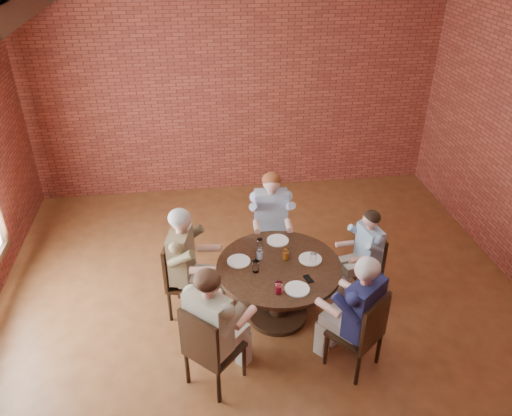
{
  "coord_description": "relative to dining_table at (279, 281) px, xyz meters",
  "views": [
    {
      "loc": [
        -0.71,
        -4.14,
        4.13
      ],
      "look_at": [
        -0.01,
        1.0,
        1.03
      ],
      "focal_mm": 35.0,
      "sensor_mm": 36.0,
      "label": 1
    }
  ],
  "objects": [
    {
      "name": "diner_a",
      "position": [
        1.06,
        0.22,
        0.08
      ],
      "size": [
        0.65,
        0.57,
        1.22
      ],
      "primitive_type": null,
      "rotation": [
        0.0,
        0.0,
        -1.36
      ],
      "color": "#4888BD",
      "rests_on": "floor"
    },
    {
      "name": "dining_table",
      "position": [
        0.0,
        0.0,
        0.0
      ],
      "size": [
        1.39,
        1.39,
        0.75
      ],
      "color": "black",
      "rests_on": "floor"
    },
    {
      "name": "glass_d",
      "position": [
        -0.2,
        0.15,
        0.29
      ],
      "size": [
        0.07,
        0.07,
        0.14
      ],
      "primitive_type": "cylinder",
      "color": "white",
      "rests_on": "dining_table"
    },
    {
      "name": "plate_a",
      "position": [
        0.37,
        0.06,
        0.23
      ],
      "size": [
        0.26,
        0.26,
        0.01
      ],
      "primitive_type": "cylinder",
      "color": "white",
      "rests_on": "dining_table"
    },
    {
      "name": "plate_b",
      "position": [
        0.07,
        0.47,
        0.23
      ],
      "size": [
        0.26,
        0.26,
        0.01
      ],
      "primitive_type": "cylinder",
      "color": "white",
      "rests_on": "dining_table"
    },
    {
      "name": "glass_f",
      "position": [
        -0.09,
        -0.46,
        0.29
      ],
      "size": [
        0.07,
        0.07,
        0.14
      ],
      "primitive_type": "cylinder",
      "color": "white",
      "rests_on": "dining_table"
    },
    {
      "name": "diner_d",
      "position": [
        -0.78,
        -0.82,
        0.18
      ],
      "size": [
        0.91,
        0.91,
        1.42
      ],
      "primitive_type": null,
      "rotation": [
        0.0,
        0.0,
        2.38
      ],
      "color": "beige",
      "rests_on": "floor"
    },
    {
      "name": "glass_c",
      "position": [
        -0.17,
        0.33,
        0.29
      ],
      "size": [
        0.07,
        0.07,
        0.14
      ],
      "primitive_type": "cylinder",
      "color": "white",
      "rests_on": "dining_table"
    },
    {
      "name": "ceiling",
      "position": [
        -0.14,
        -0.21,
        2.87
      ],
      "size": [
        7.0,
        7.0,
        0.0
      ],
      "primitive_type": "plane",
      "rotation": [
        3.14,
        0.0,
        0.0
      ],
      "color": "white",
      "rests_on": "wall_back"
    },
    {
      "name": "plate_c",
      "position": [
        -0.44,
        0.13,
        0.23
      ],
      "size": [
        0.26,
        0.26,
        0.01
      ],
      "primitive_type": "cylinder",
      "color": "white",
      "rests_on": "dining_table"
    },
    {
      "name": "chair_a",
      "position": [
        1.13,
        0.24,
        -0.05
      ],
      "size": [
        0.44,
        0.44,
        0.87
      ],
      "rotation": [
        0.0,
        0.0,
        -1.36
      ],
      "color": "black",
      "rests_on": "floor"
    },
    {
      "name": "chair_d",
      "position": [
        -0.85,
        -0.89,
        -0.0
      ],
      "size": [
        0.66,
        0.66,
        0.98
      ],
      "rotation": [
        0.0,
        0.0,
        2.38
      ],
      "color": "black",
      "rests_on": "floor"
    },
    {
      "name": "chair_e",
      "position": [
        0.7,
        -0.88,
        -0.01
      ],
      "size": [
        0.63,
        0.63,
        0.96
      ],
      "rotation": [
        0.0,
        0.0,
        3.82
      ],
      "color": "black",
      "rests_on": "floor"
    },
    {
      "name": "glass_e",
      "position": [
        -0.27,
        -0.08,
        0.29
      ],
      "size": [
        0.07,
        0.07,
        0.14
      ],
      "primitive_type": "cylinder",
      "color": "white",
      "rests_on": "dining_table"
    },
    {
      "name": "glass_b",
      "position": [
        0.09,
        0.11,
        0.29
      ],
      "size": [
        0.07,
        0.07,
        0.14
      ],
      "primitive_type": "cylinder",
      "color": "white",
      "rests_on": "dining_table"
    },
    {
      "name": "chair_b",
      "position": [
        0.08,
        1.07,
        -0.01
      ],
      "size": [
        0.47,
        0.47,
        0.95
      ],
      "rotation": [
        0.0,
        0.0,
        -0.07
      ],
      "color": "black",
      "rests_on": "floor"
    },
    {
      "name": "chair_c",
      "position": [
        -1.1,
        0.27,
        -0.01
      ],
      "size": [
        0.55,
        0.55,
        0.97
      ],
      "rotation": [
        0.0,
        0.0,
        1.33
      ],
      "color": "black",
      "rests_on": "floor"
    },
    {
      "name": "plate_d",
      "position": [
        0.11,
        -0.43,
        0.23
      ],
      "size": [
        0.26,
        0.26,
        0.01
      ],
      "primitive_type": "cylinder",
      "color": "white",
      "rests_on": "dining_table"
    },
    {
      "name": "floor",
      "position": [
        -0.14,
        -0.21,
        -0.53
      ],
      "size": [
        7.0,
        7.0,
        0.0
      ],
      "primitive_type": "plane",
      "color": "brown",
      "rests_on": "ground"
    },
    {
      "name": "glass_a",
      "position": [
        0.38,
        -0.03,
        0.29
      ],
      "size": [
        0.07,
        0.07,
        0.14
      ],
      "primitive_type": "cylinder",
      "color": "white",
      "rests_on": "dining_table"
    },
    {
      "name": "wall_back",
      "position": [
        -0.14,
        3.29,
        1.17
      ],
      "size": [
        7.0,
        0.0,
        7.0
      ],
      "primitive_type": "plane",
      "rotation": [
        1.57,
        0.0,
        0.0
      ],
      "color": "brown",
      "rests_on": "ground"
    },
    {
      "name": "smartphone",
      "position": [
        0.27,
        -0.28,
        0.23
      ],
      "size": [
        0.1,
        0.15,
        0.01
      ],
      "primitive_type": "cube",
      "rotation": [
        0.0,
        0.0,
        0.27
      ],
      "color": "black",
      "rests_on": "dining_table"
    },
    {
      "name": "diner_e",
      "position": [
        0.65,
        -0.81,
        0.16
      ],
      "size": [
        0.86,
        0.88,
        1.38
      ],
      "primitive_type": null,
      "rotation": [
        0.0,
        0.0,
        3.82
      ],
      "color": "#1C2150",
      "rests_on": "floor"
    },
    {
      "name": "diner_b",
      "position": [
        0.07,
        0.98,
        0.15
      ],
      "size": [
        0.59,
        0.71,
        1.36
      ],
      "primitive_type": null,
      "rotation": [
        0.0,
        0.0,
        -0.07
      ],
      "color": "#8C99B2",
      "rests_on": "floor"
    },
    {
      "name": "diner_c",
      "position": [
        -1.01,
        0.25,
        0.17
      ],
      "size": [
        0.81,
        0.71,
        1.39
      ],
      "primitive_type": null,
      "rotation": [
        0.0,
        0.0,
        1.33
      ],
      "color": "brown",
      "rests_on": "floor"
    }
  ]
}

